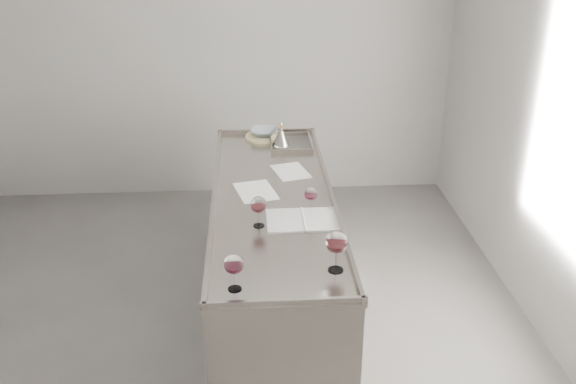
{
  "coord_description": "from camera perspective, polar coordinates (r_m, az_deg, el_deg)",
  "views": [
    {
      "loc": [
        0.36,
        -3.34,
        2.63
      ],
      "look_at": [
        0.59,
        0.18,
        1.02
      ],
      "focal_mm": 40.0,
      "sensor_mm": 36.0,
      "label": 1
    }
  ],
  "objects": [
    {
      "name": "loose_paper_under",
      "position": [
        4.08,
        -2.88,
        0.07
      ],
      "size": [
        0.3,
        0.37,
        0.0
      ],
      "primitive_type": "cube",
      "rotation": [
        0.0,
        0.0,
        0.24
      ],
      "color": "white",
      "rests_on": "counter"
    },
    {
      "name": "wine_glass_small",
      "position": [
        3.77,
        2.04,
        -0.24
      ],
      "size": [
        0.08,
        0.08,
        0.16
      ],
      "rotation": [
        0.0,
        0.0,
        -0.34
      ],
      "color": "white",
      "rests_on": "counter"
    },
    {
      "name": "room_shell",
      "position": [
        3.58,
        -9.25,
        4.1
      ],
      "size": [
        4.54,
        5.04,
        2.84
      ],
      "color": "#565451",
      "rests_on": "ground"
    },
    {
      "name": "wine_glass_left",
      "position": [
        3.03,
        -4.83,
        -6.49
      ],
      "size": [
        0.1,
        0.1,
        0.19
      ],
      "rotation": [
        0.0,
        0.0,
        0.33
      ],
      "color": "white",
      "rests_on": "counter"
    },
    {
      "name": "trivet",
      "position": [
        5.01,
        -2.15,
        4.95
      ],
      "size": [
        0.36,
        0.36,
        0.02
      ],
      "primitive_type": "cylinder",
      "rotation": [
        0.0,
        0.0,
        0.27
      ],
      "color": "beige",
      "rests_on": "counter"
    },
    {
      "name": "wine_glass_middle",
      "position": [
        3.6,
        -2.64,
        -1.21
      ],
      "size": [
        0.09,
        0.09,
        0.18
      ],
      "rotation": [
        0.0,
        0.0,
        -0.27
      ],
      "color": "white",
      "rests_on": "counter"
    },
    {
      "name": "wine_glass_right",
      "position": [
        3.17,
        4.34,
        -4.53
      ],
      "size": [
        0.11,
        0.11,
        0.22
      ],
      "rotation": [
        0.0,
        0.0,
        -0.26
      ],
      "color": "white",
      "rests_on": "counter"
    },
    {
      "name": "loose_paper_top",
      "position": [
        4.38,
        0.25,
        1.85
      ],
      "size": [
        0.28,
        0.34,
        0.0
      ],
      "primitive_type": "cube",
      "rotation": [
        0.0,
        0.0,
        0.26
      ],
      "color": "silver",
      "rests_on": "counter"
    },
    {
      "name": "counter",
      "position": [
        4.24,
        -1.28,
        -6.09
      ],
      "size": [
        0.77,
        2.42,
        0.97
      ],
      "color": "gray",
      "rests_on": "ground"
    },
    {
      "name": "notebook",
      "position": [
        3.71,
        1.39,
        -2.49
      ],
      "size": [
        0.43,
        0.3,
        0.02
      ],
      "rotation": [
        0.0,
        0.0,
        0.01
      ],
      "color": "silver",
      "rests_on": "counter"
    },
    {
      "name": "wine_funnel",
      "position": [
        4.84,
        -0.61,
        4.86
      ],
      "size": [
        0.13,
        0.13,
        0.2
      ],
      "rotation": [
        0.0,
        0.0,
        0.26
      ],
      "color": "gray",
      "rests_on": "counter"
    },
    {
      "name": "ceramic_bowl",
      "position": [
        5.0,
        -2.15,
        5.33
      ],
      "size": [
        0.24,
        0.24,
        0.05
      ],
      "primitive_type": "imported",
      "rotation": [
        0.0,
        0.0,
        -0.18
      ],
      "color": "#899AA0",
      "rests_on": "trivet"
    }
  ]
}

